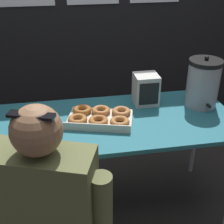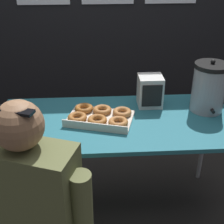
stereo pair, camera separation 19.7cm
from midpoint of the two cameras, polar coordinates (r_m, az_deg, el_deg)
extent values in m
plane|color=#2D2B28|center=(2.48, 3.17, -17.11)|extent=(12.00, 12.00, 0.00)
cube|color=black|center=(2.96, 1.18, 18.23)|extent=(6.00, 0.10, 2.49)
cube|color=#236675|center=(2.01, 3.74, -1.90)|extent=(1.54, 0.71, 0.03)
cylinder|color=#ADADB2|center=(2.05, -16.97, -16.25)|extent=(0.03, 0.03, 0.74)
cylinder|color=#ADADB2|center=(2.51, -14.20, -6.37)|extent=(0.03, 0.03, 0.74)
cylinder|color=#ADADB2|center=(2.65, 18.50, -5.11)|extent=(0.03, 0.03, 0.74)
cube|color=beige|center=(2.00, 0.61, -1.27)|extent=(0.47, 0.38, 0.02)
cube|color=beige|center=(1.87, -0.25, -2.62)|extent=(0.40, 0.12, 0.04)
torus|color=#9A5C29|center=(1.97, -3.52, -1.08)|extent=(0.16, 0.16, 0.04)
torus|color=#975926|center=(1.93, 0.20, -1.58)|extent=(0.13, 0.13, 0.04)
torus|color=#A06330|center=(1.92, 4.09, -1.96)|extent=(0.13, 0.13, 0.04)
torus|color=brown|center=(2.07, -2.44, 0.59)|extent=(0.16, 0.16, 0.04)
torus|color=#A16431|center=(2.05, 0.94, 0.28)|extent=(0.17, 0.17, 0.04)
torus|color=#A56835|center=(2.03, 4.65, -0.12)|extent=(0.13, 0.13, 0.04)
cylinder|color=#939399|center=(2.19, 19.75, 3.86)|extent=(0.22, 0.22, 0.30)
cylinder|color=black|center=(2.13, 20.47, 7.87)|extent=(0.22, 0.22, 0.03)
sphere|color=black|center=(2.12, 20.59, 8.55)|extent=(0.03, 0.03, 0.03)
cylinder|color=black|center=(2.14, 20.42, 0.22)|extent=(0.02, 0.05, 0.02)
cube|color=black|center=(1.95, -14.74, -3.35)|extent=(0.15, 0.17, 0.01)
cube|color=#2D333D|center=(1.95, -14.76, -3.21)|extent=(0.13, 0.15, 0.00)
cube|color=silver|center=(2.17, 9.56, 3.76)|extent=(0.16, 0.16, 0.21)
cube|color=black|center=(2.10, 10.02, 2.84)|extent=(0.13, 0.01, 0.15)
cube|color=#60663D|center=(1.50, -10.87, -15.71)|extent=(0.48, 0.34, 0.59)
sphere|color=#8E6647|center=(1.26, -12.51, -2.55)|extent=(0.21, 0.21, 0.21)
cube|color=black|center=(1.20, -13.49, 0.17)|extent=(0.18, 0.10, 0.01)
cylinder|color=#60663D|center=(1.45, -1.37, -18.76)|extent=(0.10, 0.10, 0.47)
camera|label=1|loc=(0.10, -87.14, 1.56)|focal=50.00mm
camera|label=2|loc=(0.10, 92.86, -1.56)|focal=50.00mm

